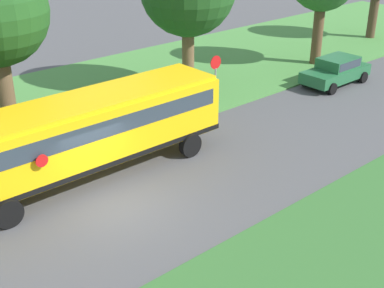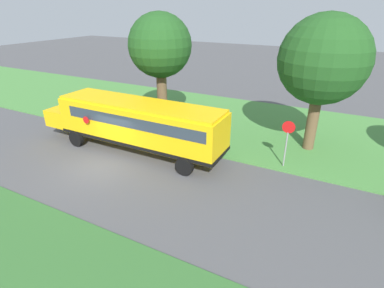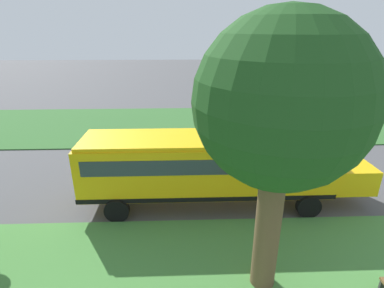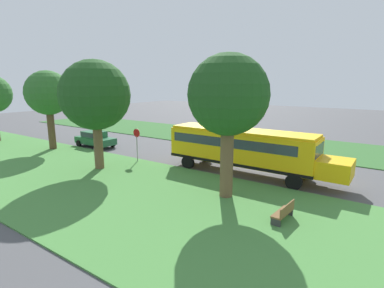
{
  "view_description": "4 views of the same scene",
  "coord_description": "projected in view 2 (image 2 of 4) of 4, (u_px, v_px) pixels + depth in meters",
  "views": [
    {
      "loc": [
        13.73,
        -8.51,
        9.99
      ],
      "look_at": [
        0.09,
        3.41,
        1.41
      ],
      "focal_mm": 50.0,
      "sensor_mm": 36.0,
      "label": 1
    },
    {
      "loc": [
        10.78,
        11.3,
        8.23
      ],
      "look_at": [
        -2.37,
        4.46,
        1.36
      ],
      "focal_mm": 28.0,
      "sensor_mm": 36.0,
      "label": 2
    },
    {
      "loc": [
        -14.2,
        1.89,
        7.44
      ],
      "look_at": [
        0.14,
        1.36,
        1.78
      ],
      "focal_mm": 28.0,
      "sensor_mm": 36.0,
      "label": 3
    },
    {
      "loc": [
        -21.45,
        -8.12,
        6.41
      ],
      "look_at": [
        -2.45,
        5.13,
        1.6
      ],
      "focal_mm": 28.0,
      "sensor_mm": 36.0,
      "label": 4
    }
  ],
  "objects": [
    {
      "name": "oak_tree_beside_bus",
      "position": [
        161.0,
        46.0,
        20.49
      ],
      "size": [
        4.38,
        4.38,
        7.95
      ],
      "color": "brown",
      "rests_on": "ground"
    },
    {
      "name": "ground_plane",
      "position": [
        103.0,
        166.0,
        16.87
      ],
      "size": [
        120.0,
        120.0,
        0.0
      ],
      "primitive_type": "plane",
      "color": "#4C4C4F"
    },
    {
      "name": "school_bus",
      "position": [
        136.0,
        122.0,
        17.88
      ],
      "size": [
        2.84,
        12.42,
        3.16
      ],
      "color": "yellow",
      "rests_on": "ground"
    },
    {
      "name": "grass_verge",
      "position": [
        187.0,
        114.0,
        24.9
      ],
      "size": [
        12.0,
        80.0,
        0.08
      ],
      "primitive_type": "cube",
      "color": "#47843D",
      "rests_on": "ground"
    },
    {
      "name": "stop_sign",
      "position": [
        287.0,
        139.0,
        16.05
      ],
      "size": [
        0.08,
        0.68,
        2.74
      ],
      "color": "gray",
      "rests_on": "ground"
    },
    {
      "name": "park_bench",
      "position": [
        134.0,
        107.0,
        25.19
      ],
      "size": [
        1.63,
        0.61,
        0.92
      ],
      "color": "brown",
      "rests_on": "ground"
    },
    {
      "name": "oak_tree_roadside_mid",
      "position": [
        326.0,
        60.0,
        16.63
      ],
      "size": [
        5.01,
        5.01,
        8.01
      ],
      "color": "brown",
      "rests_on": "ground"
    }
  ]
}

